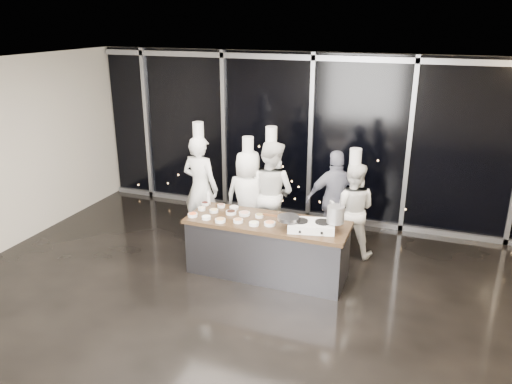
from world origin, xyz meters
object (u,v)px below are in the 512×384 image
Objects in this scene: stock_pot at (336,214)px; guest at (336,200)px; stove at (311,226)px; frying_pan at (288,218)px; chef_far_left at (200,187)px; chef_right at (352,209)px; demo_counter at (267,248)px; chef_left at (248,198)px; chef_center at (271,192)px.

stock_pot is 1.44m from guest.
stove is 1.28× the size of frying_pan.
chef_far_left is at bearing 160.31° from stock_pot.
stove is 0.42× the size of guest.
frying_pan is at bearing -178.24° from stove.
chef_right reaches higher than guest.
chef_far_left reaches higher than demo_counter.
chef_left is 1.05× the size of chef_right.
stock_pot is 1.23m from chef_right.
chef_far_left reaches higher than guest.
chef_center is at bearing 106.17° from frying_pan.
stove reaches higher than demo_counter.
chef_center is at bearing -149.48° from chef_left.
chef_left reaches higher than chef_right.
demo_counter is 10.05× the size of stock_pot.
chef_left is 1.12× the size of guest.
chef_right is at bearing 61.02° from stove.
stove is 1.31m from chef_right.
chef_right is at bearing 87.88° from stock_pot.
demo_counter is at bearing 125.87° from chef_left.
chef_center is (-1.36, 1.15, -0.22)m from stock_pot.
stock_pot reaches higher than demo_counter.
chef_right is at bearing 46.89° from demo_counter.
stove is 0.39m from stock_pot.
stock_pot is 0.13× the size of chef_left.
demo_counter is 0.74m from frying_pan.
demo_counter is at bearing 43.57° from chef_right.
chef_far_left reaches higher than frying_pan.
stove is 0.40× the size of chef_right.
chef_far_left is 1.25m from chef_center.
chef_far_left reaches higher than chef_right.
stove is at bearing -7.57° from demo_counter.
chef_center is at bearing -161.67° from chef_far_left.
guest is at bearing 101.03° from stock_pot.
chef_left is (-1.37, 1.01, -0.10)m from stove.
frying_pan is 0.27× the size of chef_center.
guest reaches higher than frying_pan.
chef_far_left is 1.15× the size of chef_right.
chef_far_left is at bearing 24.79° from chef_center.
chef_far_left is at bearing 2.18° from chef_right.
stove is 1.45m from guest.
guest is at bearing 60.49° from demo_counter.
stock_pot is at bearing 154.37° from chef_center.
chef_far_left reaches higher than chef_center.
frying_pan is at bearing 58.63° from chef_right.
chef_center reaches higher than stock_pot.
demo_counter is at bearing 178.16° from stock_pot.
demo_counter is 1.16× the size of chef_far_left.
chef_far_left is at bearing 1.26° from chef_left.
frying_pan is 1.59m from guest.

